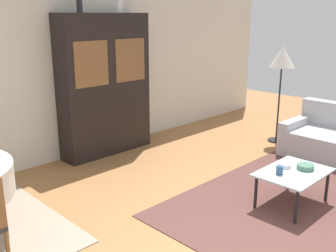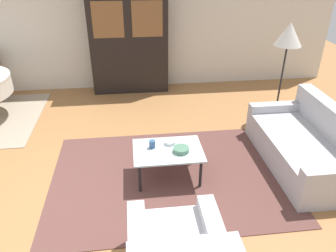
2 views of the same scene
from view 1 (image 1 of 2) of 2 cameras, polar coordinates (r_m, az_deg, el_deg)
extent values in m
cube|color=beige|center=(5.87, -17.16, 7.63)|extent=(10.00, 0.06, 2.70)
cube|color=brown|center=(4.86, 17.44, -10.72)|extent=(2.99, 2.17, 0.01)
cube|color=#B2B2B7|center=(6.62, 18.28, 0.55)|extent=(0.94, 0.16, 0.12)
cylinder|color=black|center=(4.37, 18.13, -11.03)|extent=(0.04, 0.04, 0.38)
cylinder|color=black|center=(4.99, 22.08, -8.00)|extent=(0.04, 0.04, 0.38)
cylinder|color=black|center=(4.58, 12.62, -9.31)|extent=(0.04, 0.04, 0.38)
cylinder|color=black|center=(5.18, 17.08, -6.64)|extent=(0.04, 0.04, 0.38)
cube|color=silver|center=(4.69, 17.76, -6.41)|extent=(0.86, 0.61, 0.02)
cube|color=black|center=(6.13, -9.15, 5.82)|extent=(1.48, 0.39, 2.15)
cube|color=brown|center=(5.71, -11.03, 8.82)|extent=(0.56, 0.01, 0.64)
cube|color=brown|center=(6.13, -5.47, 9.51)|extent=(0.56, 0.01, 0.64)
cylinder|color=black|center=(7.09, 15.38, -2.00)|extent=(0.28, 0.28, 0.02)
cylinder|color=black|center=(6.93, 15.77, 3.14)|extent=(0.03, 0.03, 1.28)
cone|color=beige|center=(6.81, 16.28, 9.62)|extent=(0.41, 0.41, 0.34)
cylinder|color=#33517A|center=(4.55, 15.89, -6.17)|extent=(0.08, 0.08, 0.10)
cylinder|color=#4C7A60|center=(4.79, 19.32, -5.61)|extent=(0.19, 0.19, 0.06)
cylinder|color=white|center=(4.77, 16.61, -5.50)|extent=(0.13, 0.13, 0.05)
cylinder|color=#232328|center=(5.83, -12.76, 17.17)|extent=(0.08, 0.08, 0.29)
cylinder|color=white|center=(6.23, -7.11, 16.82)|extent=(0.12, 0.12, 0.18)
camera|label=2|loc=(3.84, 70.13, 13.29)|focal=35.00mm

